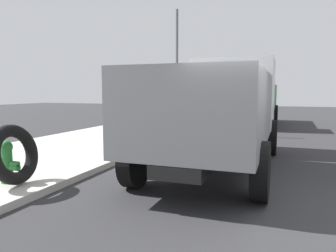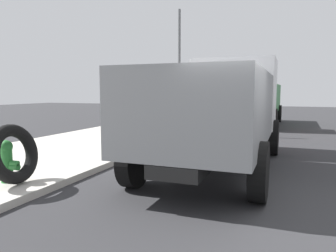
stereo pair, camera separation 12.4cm
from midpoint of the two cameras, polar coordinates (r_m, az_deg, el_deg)
name	(u,v)px [view 1 (the left image)]	position (r m, az deg, el deg)	size (l,w,h in m)	color
ground_plane	(267,205)	(5.95, 16.78, -13.44)	(80.00, 80.00, 0.00)	#2D2D30
fire_hydrant	(7,160)	(7.18, -27.34, -5.49)	(0.27, 0.61, 0.86)	#2D8438
loose_tire	(14,154)	(6.94, -26.31, -4.57)	(1.19, 1.19, 0.25)	black
dump_truck_gray	(220,105)	(8.46, 8.80, 3.66)	(7.01, 2.82, 3.00)	slate
dump_truck_green	(252,98)	(19.52, 14.54, 4.92)	(7.04, 2.90, 3.00)	#237033
street_light_pole	(177,72)	(14.56, 1.34, 9.72)	(0.12, 0.12, 5.44)	#595B5E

